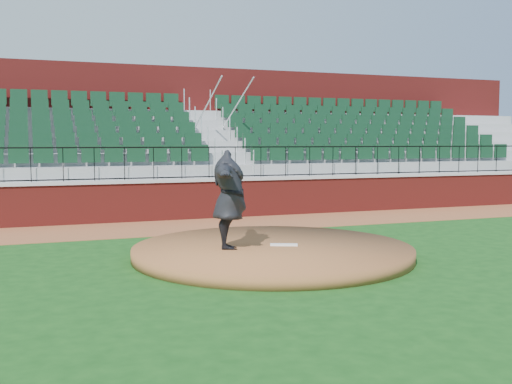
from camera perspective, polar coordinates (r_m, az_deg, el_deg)
ground at (r=12.86m, az=2.37°, el=-6.31°), size 90.00×90.00×0.00m
warning_track at (r=17.89m, az=-4.41°, el=-3.14°), size 34.00×3.20×0.01m
field_wall at (r=19.35m, az=-5.74°, el=-0.78°), size 34.00×0.35×1.20m
wall_cap at (r=19.30m, az=-5.76°, el=1.14°), size 34.00×0.45×0.10m
wall_railing at (r=19.27m, az=-5.77°, el=2.78°), size 34.00×0.05×1.00m
seating_stands at (r=21.90m, az=-7.62°, el=4.31°), size 34.00×5.10×4.60m
concourse_wall at (r=24.64m, az=-9.10°, el=5.39°), size 34.00×0.50×5.50m
pitchers_mound at (r=12.96m, az=1.57°, el=-5.66°), size 5.99×5.99×0.25m
pitching_rubber at (r=12.94m, az=2.67°, el=-5.03°), size 0.60×0.36×0.04m
pitcher at (r=12.42m, az=-2.55°, el=-0.73°), size 1.39×2.63×2.06m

